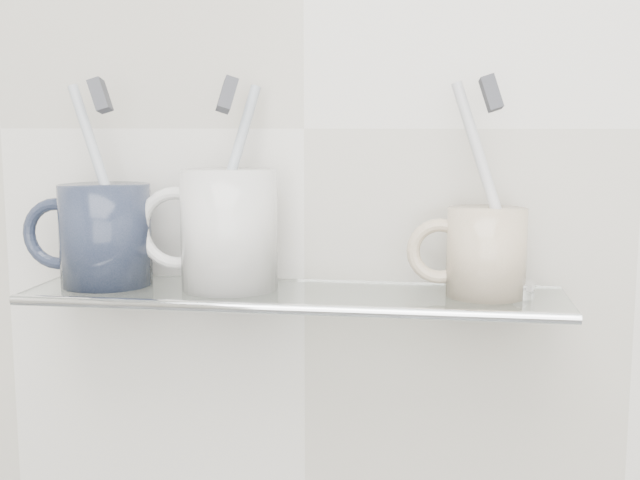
% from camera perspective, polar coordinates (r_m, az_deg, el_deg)
% --- Properties ---
extents(wall_back, '(2.50, 0.00, 2.50)m').
position_cam_1_polar(wall_back, '(0.79, -1.15, 7.92)').
color(wall_back, silver).
rests_on(wall_back, ground).
extents(shelf_glass, '(0.50, 0.12, 0.01)m').
position_cam_1_polar(shelf_glass, '(0.75, -1.90, -3.95)').
color(shelf_glass, silver).
rests_on(shelf_glass, wall_back).
extents(shelf_rail, '(0.50, 0.01, 0.01)m').
position_cam_1_polar(shelf_rail, '(0.70, -2.72, -4.91)').
color(shelf_rail, silver).
rests_on(shelf_rail, shelf_glass).
extents(bracket_left, '(0.02, 0.03, 0.02)m').
position_cam_1_polar(bracket_left, '(0.86, -15.29, -3.45)').
color(bracket_left, silver).
rests_on(bracket_left, wall_back).
extents(bracket_right, '(0.02, 0.03, 0.02)m').
position_cam_1_polar(bracket_right, '(0.79, 13.93, -4.38)').
color(bracket_right, silver).
rests_on(bracket_right, wall_back).
extents(mug_left, '(0.11, 0.11, 0.10)m').
position_cam_1_polar(mug_left, '(0.80, -15.00, 0.35)').
color(mug_left, black).
rests_on(mug_left, shelf_glass).
extents(mug_left_handle, '(0.07, 0.01, 0.07)m').
position_cam_1_polar(mug_left_handle, '(0.82, -18.18, 0.42)').
color(mug_left_handle, black).
rests_on(mug_left_handle, mug_left).
extents(toothbrush_left, '(0.07, 0.03, 0.18)m').
position_cam_1_polar(toothbrush_left, '(0.79, -15.14, 4.10)').
color(toothbrush_left, '#A9B4BD').
rests_on(toothbrush_left, mug_left).
extents(bristles_left, '(0.02, 0.03, 0.03)m').
position_cam_1_polar(bristles_left, '(0.79, -15.36, 9.88)').
color(bristles_left, '#3B3C43').
rests_on(bristles_left, toothbrush_left).
extents(mug_center, '(0.12, 0.12, 0.11)m').
position_cam_1_polar(mug_center, '(0.76, -6.47, 0.75)').
color(mug_center, silver).
rests_on(mug_center, shelf_glass).
extents(mug_center_handle, '(0.08, 0.01, 0.08)m').
position_cam_1_polar(mug_center_handle, '(0.77, -10.17, 0.81)').
color(mug_center_handle, silver).
rests_on(mug_center_handle, mug_center).
extents(toothbrush_center, '(0.05, 0.07, 0.18)m').
position_cam_1_polar(toothbrush_center, '(0.75, -6.53, 4.13)').
color(toothbrush_center, '#91A4B0').
rests_on(toothbrush_center, mug_center).
extents(bristles_center, '(0.03, 0.03, 0.04)m').
position_cam_1_polar(bristles_center, '(0.75, -6.63, 10.22)').
color(bristles_center, '#3B3C43').
rests_on(bristles_center, toothbrush_center).
extents(mug_right, '(0.09, 0.09, 0.08)m').
position_cam_1_polar(mug_right, '(0.74, 11.74, -0.86)').
color(mug_right, beige).
rests_on(mug_right, shelf_glass).
extents(mug_right_handle, '(0.06, 0.01, 0.06)m').
position_cam_1_polar(mug_right_handle, '(0.74, 8.51, -0.80)').
color(mug_right_handle, beige).
rests_on(mug_right_handle, mug_right).
extents(toothbrush_right, '(0.07, 0.03, 0.18)m').
position_cam_1_polar(toothbrush_right, '(0.73, 11.88, 3.87)').
color(toothbrush_right, silver).
rests_on(toothbrush_right, mug_right).
extents(bristles_right, '(0.02, 0.03, 0.03)m').
position_cam_1_polar(bristles_right, '(0.73, 12.07, 10.16)').
color(bristles_right, '#3B3C43').
rests_on(bristles_right, toothbrush_right).
extents(chrome_cap, '(0.03, 0.03, 0.01)m').
position_cam_1_polar(chrome_cap, '(0.74, 13.84, -3.44)').
color(chrome_cap, silver).
rests_on(chrome_cap, shelf_glass).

